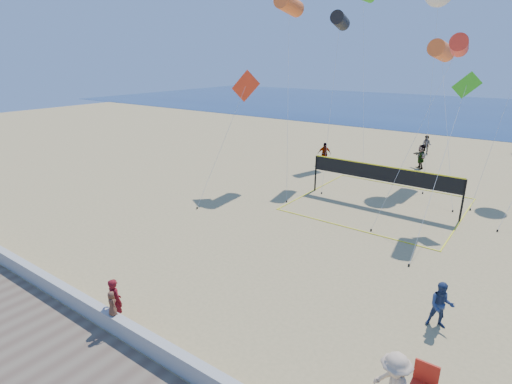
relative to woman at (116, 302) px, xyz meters
The scene contains 17 objects.
ground 4.12m from the woman, 41.83° to the left, with size 120.00×120.00×0.00m, color tan.
ocean 64.77m from the woman, 87.33° to the left, with size 140.00×50.00×0.03m, color navy.
seawall 3.07m from the woman, ahead, with size 32.00×0.30×0.60m, color #B2B2AE.
woman is the anchor object (origin of this frame).
toddler 0.45m from the woman, 47.62° to the right, with size 0.37×0.24×0.77m, color brown.
bystander_a 9.93m from the woman, 34.71° to the left, with size 0.73×0.57×1.51m, color navy.
far_person_0 21.68m from the woman, 99.46° to the left, with size 1.01×0.42×1.73m, color gray.
far_person_1 24.74m from the woman, 83.60° to the left, with size 1.68×0.53×1.81m, color gray.
far_person_3 29.76m from the woman, 86.28° to the left, with size 0.78×0.61×1.61m, color gray.
camp_chair 8.83m from the woman, 15.70° to the left, with size 0.57×0.70×1.17m.
volleyball_net 15.56m from the woman, 78.92° to the left, with size 8.63×8.49×2.27m.
kite_0 20.89m from the woman, 105.04° to the left, with size 3.90×6.40×11.71m.
kite_1 21.93m from the woman, 96.27° to the left, with size 2.33×5.88×10.70m.
kite_2 18.50m from the woman, 70.03° to the left, with size 2.41×5.51×8.96m.
kite_3 15.38m from the woman, 111.23° to the left, with size 1.93×5.14×7.22m.
kite_4 17.49m from the woman, 67.66° to the left, with size 1.33×7.15×7.28m.
kite_10 24.28m from the woman, 81.23° to the left, with size 3.74×7.79×9.01m.
Camera 1 is at (6.61, -8.73, 7.88)m, focal length 28.00 mm.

